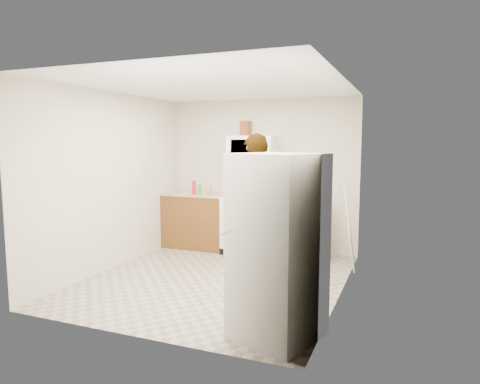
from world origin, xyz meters
The scene contains 20 objects.
floor centered at (0.00, 0.00, 0.00)m, with size 3.60×3.60×0.00m, color gray.
back_wall centered at (0.00, 1.79, 1.25)m, with size 3.20×0.02×2.50m, color beige.
right_wall centered at (1.59, 0.00, 1.25)m, with size 0.02×3.60×2.50m, color beige.
cabinet_left centered at (-1.04, 1.49, 0.45)m, with size 1.12×0.62×0.90m, color brown.
counter_left centered at (-1.04, 1.49, 0.92)m, with size 1.14×0.64×0.04m, color tan.
cabinet_right centered at (0.68, 1.49, 0.45)m, with size 0.80×0.62×0.90m, color brown.
counter_right centered at (0.68, 1.49, 0.92)m, with size 0.82×0.64×0.04m, color tan.
gas_range centered at (-0.10, 1.48, 0.49)m, with size 0.76×0.65×1.13m.
microwave centered at (-0.10, 1.61, 1.70)m, with size 0.76×0.38×0.40m, color white.
person centered at (0.24, 0.82, 0.96)m, with size 0.70×0.46×1.92m, color tan.
fridge centered at (1.22, -1.29, 0.85)m, with size 0.70×0.70×1.70m, color silver.
kettle centered at (0.90, 1.67, 1.03)m, with size 0.16×0.16×0.20m, color silver.
jug centered at (-0.24, 1.67, 2.02)m, with size 0.14×0.14×0.24m, color brown.
saucepan centered at (-0.22, 1.61, 1.02)m, with size 0.24×0.24×0.13m, color silver.
tray centered at (0.07, 1.40, 0.96)m, with size 0.25×0.16×0.05m, color silver.
bottle_spray centered at (-1.00, 1.29, 1.05)m, with size 0.07×0.07×0.23m, color #B80D2E.
bottle_hot_sauce centered at (-0.78, 1.44, 1.01)m, with size 0.05×0.05×0.15m, color orange.
bottle_green_cap centered at (-0.92, 1.32, 1.02)m, with size 0.05×0.05×0.17m, color #1B981E.
pot_lid centered at (-0.70, 1.35, 0.94)m, with size 0.25×0.25×0.01m, color white.
broom centered at (1.59, 0.83, 0.63)m, with size 0.03×0.03×1.26m, color silver.
Camera 1 is at (2.32, -4.95, 1.80)m, focal length 32.00 mm.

